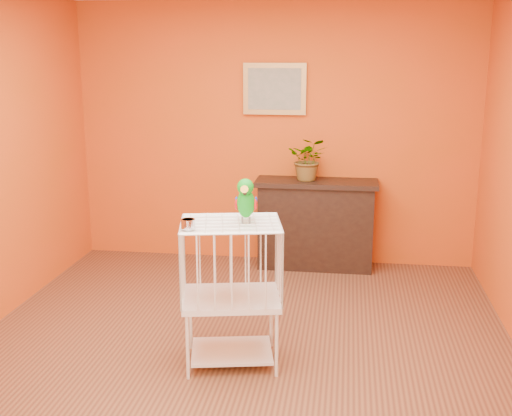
# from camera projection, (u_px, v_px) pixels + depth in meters

# --- Properties ---
(ground) EXTENTS (4.50, 4.50, 0.00)m
(ground) POSITION_uv_depth(u_px,v_px,m) (237.00, 356.00, 4.56)
(ground) COLOR brown
(ground) RESTS_ON ground
(room_shell) EXTENTS (4.50, 4.50, 4.50)m
(room_shell) POSITION_uv_depth(u_px,v_px,m) (235.00, 134.00, 4.18)
(room_shell) COLOR #D24713
(room_shell) RESTS_ON ground
(console_cabinet) EXTENTS (1.19, 0.43, 0.88)m
(console_cabinet) POSITION_uv_depth(u_px,v_px,m) (316.00, 224.00, 6.35)
(console_cabinet) COLOR black
(console_cabinet) RESTS_ON ground
(potted_plant) EXTENTS (0.41, 0.45, 0.33)m
(potted_plant) POSITION_uv_depth(u_px,v_px,m) (309.00, 163.00, 6.24)
(potted_plant) COLOR #26722D
(potted_plant) RESTS_ON console_cabinet
(framed_picture) EXTENTS (0.62, 0.04, 0.50)m
(framed_picture) POSITION_uv_depth(u_px,v_px,m) (275.00, 89.00, 6.27)
(framed_picture) COLOR #A6773B
(framed_picture) RESTS_ON room_shell
(birdcage) EXTENTS (0.74, 0.62, 1.00)m
(birdcage) POSITION_uv_depth(u_px,v_px,m) (231.00, 291.00, 4.35)
(birdcage) COLOR silver
(birdcage) RESTS_ON ground
(feed_cup) EXTENTS (0.09, 0.09, 0.06)m
(feed_cup) POSITION_uv_depth(u_px,v_px,m) (188.00, 224.00, 4.07)
(feed_cup) COLOR silver
(feed_cup) RESTS_ON birdcage
(parrot) EXTENTS (0.15, 0.28, 0.31)m
(parrot) POSITION_uv_depth(u_px,v_px,m) (246.00, 200.00, 4.19)
(parrot) COLOR #59544C
(parrot) RESTS_ON birdcage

